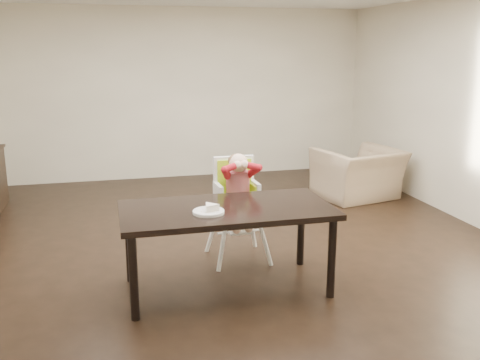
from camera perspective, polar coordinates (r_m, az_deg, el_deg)
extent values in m
plane|color=black|center=(5.64, -0.92, -7.60)|extent=(7.00, 7.00, 0.00)
cube|color=beige|center=(8.73, -6.24, 9.10)|extent=(6.00, 0.02, 2.70)
cube|color=beige|center=(2.13, 21.00, -6.80)|extent=(6.00, 0.02, 2.70)
cube|color=black|center=(4.56, -1.42, -3.22)|extent=(1.80, 0.90, 0.05)
cylinder|color=black|center=(4.25, -11.28, -10.22)|extent=(0.07, 0.07, 0.70)
cylinder|color=black|center=(4.60, 9.76, -8.23)|extent=(0.07, 0.07, 0.70)
cylinder|color=black|center=(4.94, -11.74, -6.77)|extent=(0.07, 0.07, 0.70)
cylinder|color=black|center=(5.24, 6.53, -5.32)|extent=(0.07, 0.07, 0.70)
cylinder|color=white|center=(5.13, -1.84, -6.42)|extent=(0.04, 0.04, 0.57)
cylinder|color=white|center=(5.24, 2.54, -6.00)|extent=(0.04, 0.04, 0.57)
cylinder|color=white|center=(5.51, -2.86, -4.99)|extent=(0.04, 0.04, 0.57)
cylinder|color=white|center=(5.61, 1.23, -4.63)|extent=(0.04, 0.04, 0.57)
cube|color=white|center=(5.28, -0.23, -2.56)|extent=(0.42, 0.38, 0.05)
cube|color=#AEDC1C|center=(5.27, -0.23, -2.18)|extent=(0.34, 0.32, 0.03)
cube|color=white|center=(5.37, -0.69, 0.32)|extent=(0.41, 0.06, 0.43)
cube|color=#AEDC1C|center=(5.34, -0.60, 0.14)|extent=(0.35, 0.03, 0.39)
cube|color=black|center=(5.25, -1.09, -0.10)|extent=(0.04, 0.18, 0.02)
cube|color=black|center=(5.28, 0.31, -0.01)|extent=(0.04, 0.18, 0.02)
cylinder|color=#B61614|center=(5.23, -0.24, -0.57)|extent=(0.24, 0.24, 0.28)
sphere|color=beige|center=(5.16, -0.18, 1.80)|extent=(0.19, 0.19, 0.18)
ellipsoid|color=brown|center=(5.18, -0.25, 2.08)|extent=(0.19, 0.18, 0.14)
sphere|color=beige|center=(5.05, -0.28, 1.61)|extent=(0.08, 0.08, 0.08)
sphere|color=beige|center=(5.07, 0.50, 1.66)|extent=(0.08, 0.08, 0.08)
cylinder|color=white|center=(4.40, -3.38, -3.45)|extent=(0.29, 0.29, 0.02)
torus|color=white|center=(4.39, -3.38, -3.31)|extent=(0.29, 0.29, 0.01)
imported|color=#9B8162|center=(7.67, 12.54, 1.52)|extent=(1.20, 0.92, 0.94)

